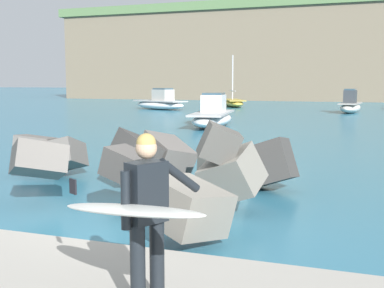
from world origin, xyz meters
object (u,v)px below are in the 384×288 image
Objects in this scene: boat_mid_left at (160,103)px; boat_mid_right at (350,105)px; surfer_with_board at (140,211)px; boat_near_centre at (213,116)px; boat_far_right at (233,103)px.

boat_mid_left is 1.35× the size of boat_mid_right.
boat_mid_right is (16.68, 0.60, 0.00)m from boat_mid_left.
boat_mid_left is (-16.39, 38.10, -0.66)m from surfer_with_board.
boat_mid_left is at bearing 113.28° from surfer_with_board.
boat_near_centre is at bearing -57.02° from boat_mid_left.
boat_mid_right is at bearing -30.76° from boat_far_right.
boat_far_right is (-11.84, 7.05, -0.20)m from boat_mid_right.
boat_far_right is (-5.02, 22.84, -0.18)m from boat_near_centre.
surfer_with_board reaches higher than boat_near_centre.
boat_mid_right is (6.82, 15.80, 0.02)m from boat_near_centre.
boat_far_right reaches higher than boat_mid_right.
boat_far_right reaches higher than surfer_with_board.
boat_mid_left reaches higher than boat_near_centre.
boat_mid_right is at bearing 66.65° from boat_near_centre.
boat_far_right is (-11.55, 45.75, -0.86)m from surfer_with_board.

